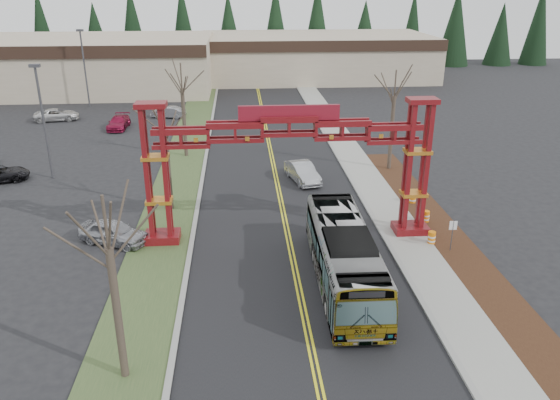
{
  "coord_description": "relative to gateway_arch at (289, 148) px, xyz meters",
  "views": [
    {
      "loc": [
        -2.94,
        -13.59,
        15.41
      ],
      "look_at": [
        -0.8,
        14.5,
        4.03
      ],
      "focal_mm": 35.0,
      "sensor_mm": 36.0,
      "label": 1
    }
  ],
  "objects": [
    {
      "name": "parked_car_mid_a",
      "position": [
        -16.35,
        29.07,
        -5.29
      ],
      "size": [
        2.08,
        4.81,
        1.38
      ],
      "primitive_type": "imported",
      "rotation": [
        0.0,
        0.0,
        -0.03
      ],
      "color": "maroon",
      "rests_on": "ground"
    },
    {
      "name": "barrel_north",
      "position": [
        9.68,
        4.95,
        -5.52
      ],
      "size": [
        0.5,
        0.5,
        0.92
      ],
      "color": "orange",
      "rests_on": "ground"
    },
    {
      "name": "street_sign",
      "position": [
        9.67,
        -2.78,
        -4.5
      ],
      "size": [
        0.47,
        0.07,
        2.06
      ],
      "color": "#3F3F44",
      "rests_on": "ground"
    },
    {
      "name": "retail_building_west",
      "position": [
        -30.0,
        53.96,
        -2.22
      ],
      "size": [
        46.0,
        22.3,
        7.5
      ],
      "color": "tan",
      "rests_on": "ground"
    },
    {
      "name": "sidewalk_right",
      "position": [
        7.6,
        7.0,
        -5.91
      ],
      "size": [
        2.6,
        110.0,
        0.14
      ],
      "primitive_type": "cube",
      "color": "gray",
      "rests_on": "ground"
    },
    {
      "name": "road",
      "position": [
        -0.0,
        7.0,
        -5.97
      ],
      "size": [
        12.0,
        110.0,
        0.02
      ],
      "primitive_type": "cube",
      "color": "black",
      "rests_on": "ground"
    },
    {
      "name": "bare_tree_right_far",
      "position": [
        10.0,
        12.87,
        0.41
      ],
      "size": [
        3.26,
        3.26,
        8.6
      ],
      "color": "#382D26",
      "rests_on": "ground"
    },
    {
      "name": "light_pole_near",
      "position": [
        -18.67,
        12.85,
        -0.56
      ],
      "size": [
        0.81,
        0.41,
        9.37
      ],
      "color": "#3F3F44",
      "rests_on": "ground"
    },
    {
      "name": "parked_car_far_a",
      "position": [
        -11.44,
        33.93,
        -5.31
      ],
      "size": [
        4.29,
        2.26,
        1.35
      ],
      "primitive_type": "imported",
      "rotation": [
        0.0,
        0.0,
        4.5
      ],
      "color": "#98989F",
      "rests_on": "ground"
    },
    {
      "name": "barrel_mid",
      "position": [
        9.55,
        1.52,
        -5.54
      ],
      "size": [
        0.48,
        0.48,
        0.88
      ],
      "color": "orange",
      "rests_on": "ground"
    },
    {
      "name": "curb_right",
      "position": [
        6.15,
        7.0,
        -5.91
      ],
      "size": [
        0.3,
        110.0,
        0.15
      ],
      "primitive_type": "cube",
      "color": "gray",
      "rests_on": "ground"
    },
    {
      "name": "gateway_arch",
      "position": [
        0.0,
        0.0,
        0.0
      ],
      "size": [
        18.2,
        1.6,
        8.9
      ],
      "color": "#5D0C0D",
      "rests_on": "ground"
    },
    {
      "name": "lane_line_right",
      "position": [
        0.12,
        7.0,
        -5.96
      ],
      "size": [
        0.12,
        100.0,
        0.01
      ],
      "primitive_type": "cube",
      "color": "yellow",
      "rests_on": "road"
    },
    {
      "name": "silver_sedan",
      "position": [
        2.12,
        10.45,
        -5.2
      ],
      "size": [
        2.75,
        4.99,
        1.56
      ],
      "primitive_type": "imported",
      "rotation": [
        0.0,
        0.0,
        0.24
      ],
      "color": "#A5A8AD",
      "rests_on": "ground"
    },
    {
      "name": "barrel_south",
      "position": [
        8.83,
        -1.75,
        -5.53
      ],
      "size": [
        0.48,
        0.48,
        0.9
      ],
      "color": "orange",
      "rests_on": "ground"
    },
    {
      "name": "landscape_strip",
      "position": [
        10.2,
        -8.0,
        -5.92
      ],
      "size": [
        2.6,
        50.0,
        0.12
      ],
      "primitive_type": "cube",
      "color": "black",
      "rests_on": "ground"
    },
    {
      "name": "grass_median",
      "position": [
        -8.0,
        7.0,
        -5.94
      ],
      "size": [
        4.0,
        110.0,
        0.08
      ],
      "primitive_type": "cube",
      "color": "#354D26",
      "rests_on": "ground"
    },
    {
      "name": "conifer_treeline",
      "position": [
        0.25,
        74.0,
        0.5
      ],
      "size": [
        116.1,
        5.6,
        13.0
      ],
      "color": "black",
      "rests_on": "ground"
    },
    {
      "name": "light_pole_far",
      "position": [
        -22.45,
        40.95,
        -0.35
      ],
      "size": [
        0.84,
        0.42,
        9.74
      ],
      "color": "#3F3F44",
      "rests_on": "ground"
    },
    {
      "name": "bare_tree_median_far",
      "position": [
        -8.0,
        18.14,
        0.32
      ],
      "size": [
        3.46,
        3.46,
        8.63
      ],
      "color": "#382D26",
      "rests_on": "ground"
    },
    {
      "name": "curb_left",
      "position": [
        -6.15,
        7.0,
        -5.91
      ],
      "size": [
        0.3,
        110.0,
        0.15
      ],
      "primitive_type": "cube",
      "color": "gray",
      "rests_on": "ground"
    },
    {
      "name": "retail_building_east",
      "position": [
        10.0,
        61.95,
        -2.47
      ],
      "size": [
        38.0,
        20.3,
        7.0
      ],
      "color": "tan",
      "rests_on": "ground"
    },
    {
      "name": "parked_car_far_b",
      "position": [
        -24.36,
        33.48,
        -5.28
      ],
      "size": [
        5.38,
        3.22,
        1.4
      ],
      "primitive_type": "imported",
      "rotation": [
        0.0,
        0.0,
        1.76
      ],
      "color": "silver",
      "rests_on": "ground"
    },
    {
      "name": "transit_bus",
      "position": [
        2.45,
        -5.97,
        -4.31
      ],
      "size": [
        3.03,
        12.04,
        3.34
      ],
      "primitive_type": "imported",
      "rotation": [
        0.0,
        0.0,
        -0.02
      ],
      "color": "#9FA2A7",
      "rests_on": "ground"
    },
    {
      "name": "parked_car_near_a",
      "position": [
        -11.0,
        0.0,
        -5.22
      ],
      "size": [
        4.84,
        3.51,
        1.53
      ],
      "primitive_type": "imported",
      "rotation": [
        0.0,
        0.0,
        1.14
      ],
      "color": "#9B9CA2",
      "rests_on": "ground"
    },
    {
      "name": "lane_line_left",
      "position": [
        -0.12,
        7.0,
        -5.96
      ],
      "size": [
        0.12,
        100.0,
        0.01
      ],
      "primitive_type": "cube",
      "color": "yellow",
      "rests_on": "road"
    },
    {
      "name": "bare_tree_median_mid",
      "position": [
        -8.0,
        5.3,
        -0.11
      ],
      "size": [
        3.01,
        3.01,
        7.9
      ],
      "color": "#382D26",
      "rests_on": "ground"
    },
    {
      "name": "bare_tree_median_near",
      "position": [
        -8.0,
        -12.73,
        -0.04
      ],
      "size": [
        3.3,
        3.3,
        8.16
      ],
      "color": "#382D26",
      "rests_on": "ground"
    }
  ]
}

